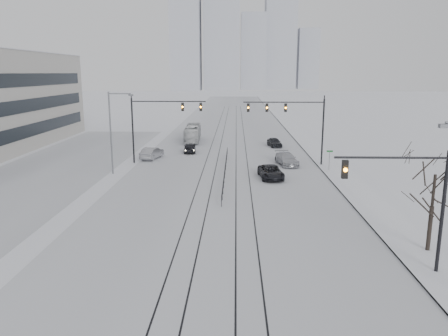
% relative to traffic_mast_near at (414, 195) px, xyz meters
% --- Properties ---
extents(ground, '(500.00, 500.00, 0.00)m').
position_rel_traffic_mast_near_xyz_m(ground, '(-10.79, -6.00, -4.56)').
color(ground, silver).
rests_on(ground, ground).
extents(road, '(22.00, 260.00, 0.02)m').
position_rel_traffic_mast_near_xyz_m(road, '(-10.79, 54.00, -4.55)').
color(road, silver).
rests_on(road, ground).
extents(sidewalk_east, '(5.00, 260.00, 0.16)m').
position_rel_traffic_mast_near_xyz_m(sidewalk_east, '(2.71, 54.00, -4.48)').
color(sidewalk_east, silver).
rests_on(sidewalk_east, ground).
extents(curb, '(0.10, 260.00, 0.12)m').
position_rel_traffic_mast_near_xyz_m(curb, '(0.26, 54.00, -4.50)').
color(curb, gray).
rests_on(curb, ground).
extents(parking_strip, '(14.00, 60.00, 0.03)m').
position_rel_traffic_mast_near_xyz_m(parking_strip, '(-30.79, 29.00, -4.55)').
color(parking_strip, silver).
rests_on(parking_strip, ground).
extents(tram_rails, '(5.30, 180.00, 0.01)m').
position_rel_traffic_mast_near_xyz_m(tram_rails, '(-10.79, 34.00, -4.54)').
color(tram_rails, black).
rests_on(tram_rails, ground).
extents(skyline, '(96.00, 48.00, 72.00)m').
position_rel_traffic_mast_near_xyz_m(skyline, '(-5.77, 267.63, 26.08)').
color(skyline, '#989BA6').
rests_on(skyline, ground).
extents(traffic_mast_near, '(6.10, 0.37, 7.00)m').
position_rel_traffic_mast_near_xyz_m(traffic_mast_near, '(0.00, 0.00, 0.00)').
color(traffic_mast_near, black).
rests_on(traffic_mast_near, ground).
extents(traffic_mast_ne, '(9.60, 0.37, 8.00)m').
position_rel_traffic_mast_near_xyz_m(traffic_mast_ne, '(-2.64, 29.00, 1.20)').
color(traffic_mast_ne, black).
rests_on(traffic_mast_ne, ground).
extents(traffic_mast_nw, '(9.10, 0.37, 8.00)m').
position_rel_traffic_mast_near_xyz_m(traffic_mast_nw, '(-19.31, 30.00, 1.01)').
color(traffic_mast_nw, black).
rests_on(traffic_mast_nw, ground).
extents(street_light_west, '(2.73, 0.25, 9.00)m').
position_rel_traffic_mast_near_xyz_m(street_light_west, '(-22.99, 24.00, 0.65)').
color(street_light_west, '#595B60').
rests_on(street_light_west, ground).
extents(bare_tree, '(4.40, 4.40, 6.10)m').
position_rel_traffic_mast_near_xyz_m(bare_tree, '(2.41, 3.00, -0.07)').
color(bare_tree, black).
rests_on(bare_tree, ground).
extents(median_fence, '(0.06, 24.00, 1.00)m').
position_rel_traffic_mast_near_xyz_m(median_fence, '(-10.79, 24.00, -4.04)').
color(median_fence, black).
rests_on(median_fence, ground).
extents(street_sign, '(0.70, 0.06, 2.40)m').
position_rel_traffic_mast_near_xyz_m(street_sign, '(1.01, 26.00, -2.96)').
color(street_sign, '#595B60').
rests_on(street_sign, ground).
extents(sedan_sb_inner, '(1.98, 4.15, 1.37)m').
position_rel_traffic_mast_near_xyz_m(sedan_sb_inner, '(-16.09, 37.31, -3.88)').
color(sedan_sb_inner, black).
rests_on(sedan_sb_inner, ground).
extents(sedan_sb_outer, '(2.51, 4.85, 1.52)m').
position_rel_traffic_mast_near_xyz_m(sedan_sb_outer, '(-20.55, 32.64, -3.80)').
color(sedan_sb_outer, gray).
rests_on(sedan_sb_outer, ground).
extents(sedan_nb_front, '(2.75, 5.15, 1.38)m').
position_rel_traffic_mast_near_xyz_m(sedan_nb_front, '(-5.90, 22.23, -3.87)').
color(sedan_nb_front, black).
rests_on(sedan_nb_front, ground).
extents(sedan_nb_right, '(2.87, 5.28, 1.45)m').
position_rel_traffic_mast_near_xyz_m(sedan_nb_right, '(-3.45, 29.21, -3.84)').
color(sedan_nb_right, '#A7A8AF').
rests_on(sedan_nb_right, ground).
extents(sedan_nb_far, '(2.34, 4.20, 1.35)m').
position_rel_traffic_mast_near_xyz_m(sedan_nb_far, '(-3.77, 42.63, -3.89)').
color(sedan_nb_far, black).
rests_on(sedan_nb_far, ground).
extents(box_truck, '(2.56, 9.61, 2.66)m').
position_rel_traffic_mast_near_xyz_m(box_truck, '(-16.67, 47.57, -3.23)').
color(box_truck, '#B9BCBD').
rests_on(box_truck, ground).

